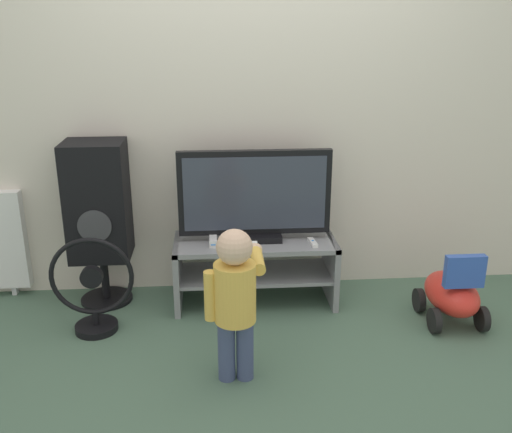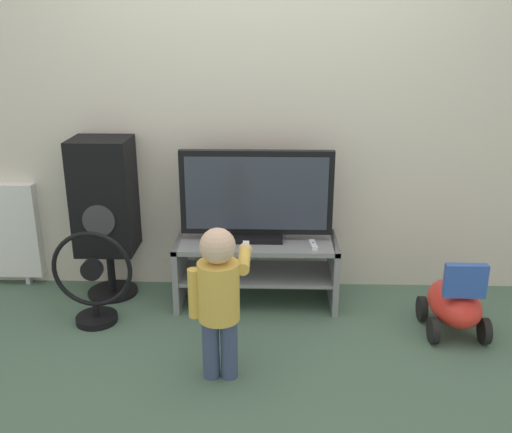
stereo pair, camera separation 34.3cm
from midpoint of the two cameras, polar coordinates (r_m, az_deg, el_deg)
ground_plane at (r=3.56m, az=2.74°, el=-10.01°), size 16.00×16.00×0.00m
wall_back at (r=3.64m, az=2.93°, el=12.27°), size 10.00×0.06×2.60m
tv_stand at (r=3.62m, az=2.75°, el=-4.51°), size 1.01×0.42×0.42m
television at (r=3.50m, az=2.85°, el=1.96°), size 0.94×0.20×0.57m
game_console at (r=3.53m, az=-1.44°, el=-2.23°), size 0.05×0.17×0.05m
remote_primary at (r=3.50m, az=8.54°, el=-2.85°), size 0.05×0.13×0.03m
child at (r=2.79m, az=-0.16°, el=-7.59°), size 0.31×0.46×0.80m
speaker_tower at (r=3.68m, az=-12.35°, el=1.67°), size 0.36×0.33×1.05m
floor_fan at (r=3.47m, az=-13.27°, el=-6.51°), size 0.48×0.25×0.58m
ride_on_toy at (r=3.56m, az=21.91°, el=-8.12°), size 0.33×0.47×0.48m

